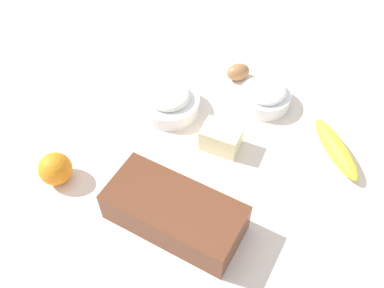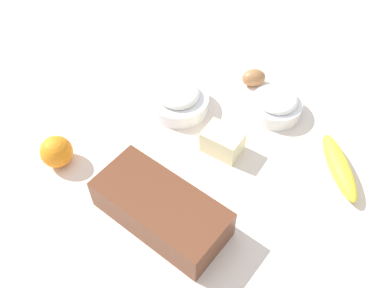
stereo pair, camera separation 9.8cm
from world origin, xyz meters
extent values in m
cube|color=beige|center=(0.00, 0.00, -0.01)|extent=(2.40, 2.40, 0.02)
cube|color=brown|center=(-0.09, 0.16, 0.04)|extent=(0.30, 0.18, 0.08)
cube|color=black|center=(-0.09, 0.16, 0.04)|extent=(0.29, 0.17, 0.07)
cylinder|color=white|center=(0.14, -0.08, 0.02)|extent=(0.15, 0.15, 0.04)
torus|color=white|center=(0.14, -0.08, 0.04)|extent=(0.15, 0.15, 0.01)
ellipsoid|color=white|center=(0.14, -0.08, 0.05)|extent=(0.11, 0.11, 0.04)
cylinder|color=white|center=(-0.04, -0.25, 0.02)|extent=(0.13, 0.13, 0.04)
torus|color=white|center=(-0.04, -0.25, 0.04)|extent=(0.13, 0.13, 0.01)
ellipsoid|color=white|center=(-0.04, -0.25, 0.05)|extent=(0.10, 0.10, 0.04)
ellipsoid|color=yellow|center=(-0.26, -0.22, 0.02)|extent=(0.18, 0.14, 0.04)
sphere|color=orange|center=(0.19, 0.25, 0.04)|extent=(0.07, 0.07, 0.07)
cube|color=#F4EDB2|center=(-0.04, -0.06, 0.03)|extent=(0.10, 0.09, 0.06)
ellipsoid|color=#A16C41|center=(0.08, -0.29, 0.02)|extent=(0.07, 0.08, 0.05)
camera|label=1|loc=(-0.40, 0.48, 0.80)|focal=40.03mm
camera|label=2|loc=(-0.47, 0.41, 0.80)|focal=40.03mm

